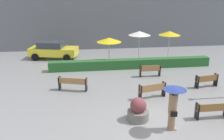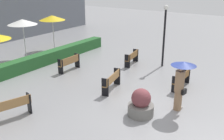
% 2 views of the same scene
% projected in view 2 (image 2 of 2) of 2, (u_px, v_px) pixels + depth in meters
% --- Properties ---
extents(ground_plane, '(60.00, 60.00, 0.00)m').
position_uv_depth(ground_plane, '(156.00, 111.00, 10.81)').
color(ground_plane, gray).
extents(bench_far_right, '(1.55, 0.57, 0.82)m').
position_uv_depth(bench_far_right, '(132.00, 57.00, 16.29)').
color(bench_far_right, olive).
rests_on(bench_far_right, ground).
extents(bench_near_right, '(1.63, 0.36, 0.81)m').
position_uv_depth(bench_near_right, '(182.00, 78.00, 12.89)').
color(bench_near_right, olive).
rests_on(bench_near_right, ground).
extents(bench_far_left, '(1.83, 0.83, 0.84)m').
position_uv_depth(bench_far_left, '(8.00, 108.00, 9.97)').
color(bench_far_left, '#9E7242').
rests_on(bench_far_left, ground).
extents(bench_mid_center, '(1.67, 0.66, 0.87)m').
position_uv_depth(bench_mid_center, '(112.00, 80.00, 12.61)').
color(bench_mid_center, '#9E7242').
rests_on(bench_mid_center, ground).
extents(bench_back_row, '(1.54, 0.35, 0.86)m').
position_uv_depth(bench_back_row, '(69.00, 62.00, 15.23)').
color(bench_back_row, '#9E7242').
rests_on(bench_back_row, ground).
extents(pedestrian_with_umbrella, '(0.99, 0.99, 2.11)m').
position_uv_depth(pedestrian_with_umbrella, '(181.00, 79.00, 10.42)').
color(pedestrian_with_umbrella, '#8C6B4C').
rests_on(pedestrian_with_umbrella, ground).
extents(planter_pot, '(1.03, 1.03, 1.13)m').
position_uv_depth(planter_pot, '(141.00, 104.00, 10.31)').
color(planter_pot, slate).
rests_on(planter_pot, ground).
extents(lamp_post, '(0.28, 0.28, 3.68)m').
position_uv_depth(lamp_post, '(165.00, 29.00, 15.41)').
color(lamp_post, black).
rests_on(lamp_post, ground).
extents(patio_umbrella_white, '(1.88, 1.88, 2.63)m').
position_uv_depth(patio_umbrella_white, '(22.00, 22.00, 16.84)').
color(patio_umbrella_white, silver).
rests_on(patio_umbrella_white, ground).
extents(patio_umbrella_yellow_far, '(1.87, 1.87, 2.55)m').
position_uv_depth(patio_umbrella_yellow_far, '(52.00, 18.00, 19.06)').
color(patio_umbrella_yellow_far, silver).
rests_on(patio_umbrella_yellow_far, ground).
extents(hedge_strip, '(12.81, 0.70, 0.74)m').
position_uv_depth(hedge_strip, '(33.00, 62.00, 15.65)').
color(hedge_strip, '#28602D').
rests_on(hedge_strip, ground).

